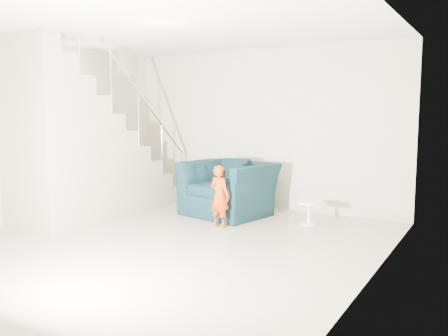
{
  "coord_description": "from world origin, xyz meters",
  "views": [
    {
      "loc": [
        3.53,
        -4.6,
        1.65
      ],
      "look_at": [
        0.15,
        1.2,
        0.85
      ],
      "focal_mm": 38.0,
      "sensor_mm": 36.0,
      "label": 1
    }
  ],
  "objects_px": {
    "armchair": "(228,189)",
    "staircase": "(82,158)",
    "toddler": "(220,196)",
    "side_table": "(309,209)"
  },
  "relations": [
    {
      "from": "toddler",
      "to": "staircase",
      "type": "relative_size",
      "value": 0.25
    },
    {
      "from": "toddler",
      "to": "side_table",
      "type": "relative_size",
      "value": 2.55
    },
    {
      "from": "toddler",
      "to": "staircase",
      "type": "distance_m",
      "value": 2.25
    },
    {
      "from": "armchair",
      "to": "side_table",
      "type": "height_order",
      "value": "armchair"
    },
    {
      "from": "armchair",
      "to": "staircase",
      "type": "bearing_deg",
      "value": -131.18
    },
    {
      "from": "side_table",
      "to": "staircase",
      "type": "xyz_separation_m",
      "value": [
        -3.17,
        -1.37,
        0.71
      ]
    },
    {
      "from": "side_table",
      "to": "staircase",
      "type": "height_order",
      "value": "staircase"
    },
    {
      "from": "side_table",
      "to": "staircase",
      "type": "bearing_deg",
      "value": -156.67
    },
    {
      "from": "armchair",
      "to": "toddler",
      "type": "distance_m",
      "value": 0.83
    },
    {
      "from": "toddler",
      "to": "side_table",
      "type": "distance_m",
      "value": 1.33
    }
  ]
}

